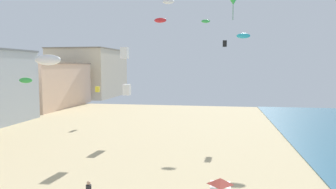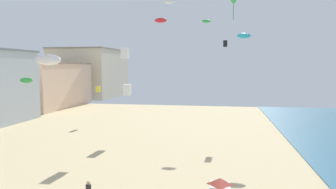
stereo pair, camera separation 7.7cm
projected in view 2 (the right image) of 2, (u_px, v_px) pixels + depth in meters
The scene contains 13 objects.
boardwalk_hotel_far at pixel (44, 85), 67.36m from camera, with size 12.66×21.50×9.52m.
boardwalk_hotel_distant at pixel (90, 73), 90.89m from camera, with size 16.09×22.33×13.69m.
kite_white_box at pixel (125, 53), 37.42m from camera, with size 0.85×0.85×1.34m.
kite_white_parafoil at pixel (48, 60), 29.72m from camera, with size 2.62×0.73×1.02m.
kite_white_box_2 at pixel (127, 90), 38.48m from camera, with size 0.85×0.85×1.33m.
kite_green_parafoil at pixel (26, 80), 38.98m from camera, with size 1.79×0.50×0.70m.
kite_yellow_box at pixel (98, 89), 48.69m from camera, with size 0.56×0.56×0.88m.
kite_green_parafoil_2 at pixel (206, 21), 45.95m from camera, with size 1.29×0.36×0.50m.
kite_red_parafoil at pixel (161, 20), 33.86m from camera, with size 1.34×0.37×0.52m.
kite_cyan_parafoil_2 at pixel (244, 36), 38.60m from camera, with size 1.67×0.46×0.65m.
kite_green_delta at pixel (234, 1), 30.88m from camera, with size 1.00×1.00×2.27m.
kite_white_parafoil_2 at pixel (169, 1), 40.70m from camera, with size 1.59×0.44×0.62m.
kite_black_box at pixel (225, 44), 44.24m from camera, with size 0.57×0.57×0.90m.
Camera 2 is at (11.29, -8.95, 8.70)m, focal length 33.37 mm.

